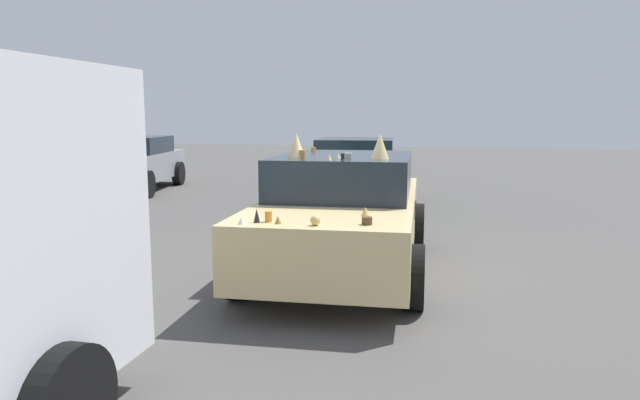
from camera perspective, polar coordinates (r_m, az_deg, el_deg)
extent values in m
plane|color=#514F4C|center=(7.51, 2.21, -6.91)|extent=(60.00, 60.00, 0.00)
cube|color=#D8BC7F|center=(7.37, 2.24, -2.18)|extent=(4.67, 2.31, 0.68)
cube|color=#1E2833|center=(7.42, 2.41, 2.53)|extent=(2.34, 1.90, 0.51)
cylinder|color=black|center=(6.01, 9.24, -7.54)|extent=(0.70, 0.30, 0.68)
cylinder|color=black|center=(6.31, -7.97, -6.76)|extent=(0.70, 0.30, 0.68)
cylinder|color=black|center=(8.73, 9.53, -2.57)|extent=(0.70, 0.30, 0.68)
cylinder|color=black|center=(8.93, -2.45, -2.21)|extent=(0.70, 0.30, 0.68)
ellipsoid|color=black|center=(9.24, -1.86, 0.35)|extent=(0.16, 0.04, 0.12)
ellipsoid|color=black|center=(9.05, -2.13, -0.84)|extent=(0.17, 0.04, 0.10)
ellipsoid|color=black|center=(7.79, 9.41, -0.60)|extent=(0.19, 0.04, 0.12)
ellipsoid|color=black|center=(8.59, -2.78, -0.40)|extent=(0.14, 0.04, 0.08)
ellipsoid|color=black|center=(7.73, 9.39, -1.43)|extent=(0.15, 0.04, 0.13)
ellipsoid|color=black|center=(8.30, 9.45, -0.32)|extent=(0.19, 0.04, 0.09)
ellipsoid|color=black|center=(6.29, -7.78, -5.42)|extent=(0.18, 0.04, 0.14)
ellipsoid|color=black|center=(8.30, -3.29, -1.94)|extent=(0.13, 0.03, 0.09)
cylinder|color=#51381E|center=(5.37, 4.67, -2.07)|extent=(0.13, 0.13, 0.07)
cone|color=tan|center=(5.84, 4.52, -1.11)|extent=(0.12, 0.12, 0.09)
cone|color=black|center=(5.48, -6.29, -1.52)|extent=(0.07, 0.07, 0.14)
cone|color=#A87A38|center=(5.41, -4.18, -1.98)|extent=(0.10, 0.10, 0.07)
sphere|color=tan|center=(5.31, -0.46, -2.04)|extent=(0.10, 0.10, 0.10)
cone|color=silver|center=(5.42, -7.77, -2.07)|extent=(0.11, 0.11, 0.06)
cylinder|color=orange|center=(5.51, -5.12, -1.63)|extent=(0.08, 0.08, 0.10)
cylinder|color=#A87A38|center=(6.83, -1.75, 4.57)|extent=(0.08, 0.08, 0.10)
cylinder|color=#A87A38|center=(8.21, -0.64, 5.06)|extent=(0.07, 0.07, 0.06)
cone|color=tan|center=(6.61, 0.91, 4.29)|extent=(0.08, 0.08, 0.06)
cylinder|color=black|center=(6.65, 2.26, 4.35)|extent=(0.06, 0.06, 0.07)
cone|color=tan|center=(6.76, 6.22, 4.44)|extent=(0.07, 0.07, 0.09)
cylinder|color=gray|center=(6.83, 2.82, 4.41)|extent=(0.13, 0.13, 0.06)
cone|color=gray|center=(6.87, 1.80, 4.43)|extent=(0.09, 0.09, 0.06)
cone|color=#D8BC7F|center=(6.75, 5.96, 5.34)|extent=(0.21, 0.21, 0.30)
cone|color=#D8BC7F|center=(6.89, -2.36, 5.44)|extent=(0.21, 0.21, 0.30)
cube|color=#1E602D|center=(12.71, 3.44, 2.19)|extent=(4.73, 2.46, 0.66)
cube|color=#1E2833|center=(12.96, 3.56, 4.93)|extent=(2.14, 1.92, 0.52)
cylinder|color=black|center=(11.32, 7.52, -0.05)|extent=(0.70, 0.32, 0.67)
cylinder|color=black|center=(11.47, -1.65, 0.13)|extent=(0.70, 0.32, 0.67)
cylinder|color=black|center=(14.09, 7.56, 1.59)|extent=(0.70, 0.32, 0.67)
cylinder|color=black|center=(14.21, 0.17, 1.72)|extent=(0.70, 0.32, 0.67)
cube|color=gray|center=(16.05, -18.17, 3.13)|extent=(4.62, 2.69, 0.70)
cube|color=#1E2833|center=(16.27, -17.91, 5.22)|extent=(2.38, 2.00, 0.44)
cylinder|color=black|center=(14.52, -16.77, 1.50)|extent=(0.70, 0.38, 0.67)
cylinder|color=black|center=(15.18, -22.94, 1.48)|extent=(0.70, 0.38, 0.67)
cylinder|color=black|center=(17.07, -13.84, 2.59)|extent=(0.70, 0.38, 0.67)
cylinder|color=black|center=(17.63, -19.23, 2.54)|extent=(0.70, 0.38, 0.67)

